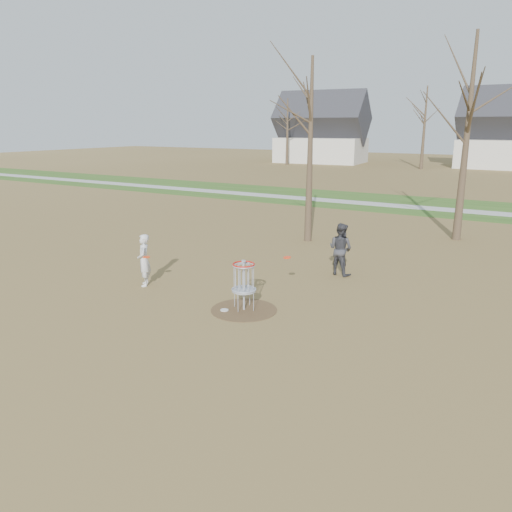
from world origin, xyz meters
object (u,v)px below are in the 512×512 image
Objects in this scene: player_standing at (144,260)px; player_throwing at (340,249)px; disc_grounded at (224,310)px; disc_golf_basket at (244,278)px.

player_standing is 0.93× the size of player_throwing.
player_standing reaches higher than disc_grounded.
player_standing is at bearing 175.86° from disc_golf_basket.
player_throwing is 5.05m from disc_grounded.
disc_grounded is (-1.44, -4.76, -0.85)m from player_throwing.
disc_grounded is (3.36, -0.60, -0.79)m from player_standing.
player_standing is 3.79m from disc_golf_basket.
player_throwing is at bearing 77.13° from disc_golf_basket.
disc_golf_basket is at bearing 89.70° from player_throwing.
player_standing is 7.35× the size of disc_grounded.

